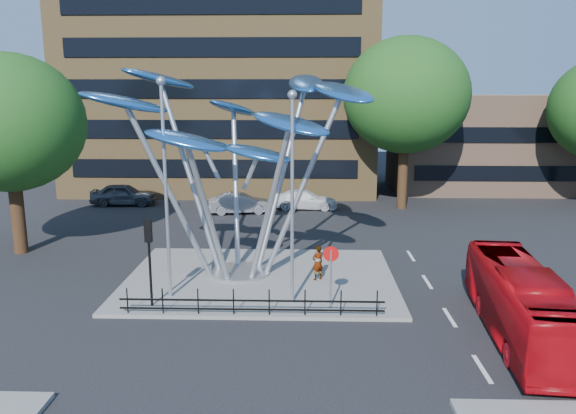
{
  "coord_description": "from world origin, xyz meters",
  "views": [
    {
      "loc": [
        0.99,
        -18.1,
        8.47
      ],
      "look_at": [
        0.31,
        4.0,
        3.82
      ],
      "focal_mm": 35.0,
      "sensor_mm": 36.0,
      "label": 1
    }
  ],
  "objects_px": {
    "tree_left": "(9,123)",
    "no_entry_sign_island": "(331,266)",
    "leaf_sculpture": "(236,126)",
    "street_lamp_right": "(292,180)",
    "red_bus": "(521,302)",
    "pedestrian": "(318,263)",
    "parked_car_mid": "(240,203)",
    "parked_car_right": "(305,200)",
    "parked_car_left": "(124,194)",
    "street_lamp_left": "(165,170)",
    "tree_right": "(406,96)",
    "traffic_light_island": "(149,245)"
  },
  "relations": [
    {
      "from": "tree_left",
      "to": "no_entry_sign_island",
      "type": "distance_m",
      "value": 18.35
    },
    {
      "from": "leaf_sculpture",
      "to": "street_lamp_right",
      "type": "xyz_separation_m",
      "value": [
        2.57,
        -3.68,
        -1.78
      ]
    },
    {
      "from": "leaf_sculpture",
      "to": "street_lamp_right",
      "type": "distance_m",
      "value": 4.83
    },
    {
      "from": "red_bus",
      "to": "pedestrian",
      "type": "distance_m",
      "value": 8.73
    },
    {
      "from": "street_lamp_right",
      "to": "parked_car_mid",
      "type": "distance_m",
      "value": 17.92
    },
    {
      "from": "parked_car_mid",
      "to": "parked_car_right",
      "type": "relative_size",
      "value": 0.93
    },
    {
      "from": "parked_car_left",
      "to": "parked_car_right",
      "type": "distance_m",
      "value": 13.52
    },
    {
      "from": "street_lamp_left",
      "to": "parked_car_mid",
      "type": "distance_m",
      "value": 17.08
    },
    {
      "from": "no_entry_sign_island",
      "to": "pedestrian",
      "type": "bearing_deg",
      "value": 97.62
    },
    {
      "from": "tree_right",
      "to": "parked_car_mid",
      "type": "relative_size",
      "value": 2.79
    },
    {
      "from": "street_lamp_right",
      "to": "red_bus",
      "type": "height_order",
      "value": "street_lamp_right"
    },
    {
      "from": "parked_car_left",
      "to": "tree_right",
      "type": "bearing_deg",
      "value": -94.72
    },
    {
      "from": "red_bus",
      "to": "pedestrian",
      "type": "xyz_separation_m",
      "value": [
        -6.93,
        5.3,
        -0.31
      ]
    },
    {
      "from": "street_lamp_right",
      "to": "red_bus",
      "type": "bearing_deg",
      "value": -17.78
    },
    {
      "from": "street_lamp_left",
      "to": "parked_car_mid",
      "type": "xyz_separation_m",
      "value": [
        0.99,
        16.41,
        -4.64
      ]
    },
    {
      "from": "leaf_sculpture",
      "to": "street_lamp_left",
      "type": "distance_m",
      "value": 4.28
    },
    {
      "from": "tree_left",
      "to": "leaf_sculpture",
      "type": "relative_size",
      "value": 0.81
    },
    {
      "from": "street_lamp_left",
      "to": "parked_car_right",
      "type": "distance_m",
      "value": 19.45
    },
    {
      "from": "street_lamp_right",
      "to": "street_lamp_left",
      "type": "bearing_deg",
      "value": 174.29
    },
    {
      "from": "traffic_light_island",
      "to": "no_entry_sign_island",
      "type": "height_order",
      "value": "traffic_light_island"
    },
    {
      "from": "tree_right",
      "to": "no_entry_sign_island",
      "type": "distance_m",
      "value": 21.31
    },
    {
      "from": "red_bus",
      "to": "parked_car_left",
      "type": "bearing_deg",
      "value": 138.6
    },
    {
      "from": "street_lamp_right",
      "to": "parked_car_mid",
      "type": "xyz_separation_m",
      "value": [
        -4.01,
        16.91,
        -4.38
      ]
    },
    {
      "from": "no_entry_sign_island",
      "to": "parked_car_right",
      "type": "relative_size",
      "value": 0.53
    },
    {
      "from": "tree_left",
      "to": "parked_car_right",
      "type": "height_order",
      "value": "tree_left"
    },
    {
      "from": "leaf_sculpture",
      "to": "red_bus",
      "type": "height_order",
      "value": "leaf_sculpture"
    },
    {
      "from": "pedestrian",
      "to": "parked_car_left",
      "type": "xyz_separation_m",
      "value": [
        -14.07,
        16.75,
        -0.13
      ]
    },
    {
      "from": "street_lamp_right",
      "to": "tree_left",
      "type": "bearing_deg",
      "value": 154.23
    },
    {
      "from": "parked_car_right",
      "to": "street_lamp_right",
      "type": "bearing_deg",
      "value": -178.27
    },
    {
      "from": "tree_right",
      "to": "leaf_sculpture",
      "type": "height_order",
      "value": "tree_right"
    },
    {
      "from": "no_entry_sign_island",
      "to": "red_bus",
      "type": "relative_size",
      "value": 0.27
    },
    {
      "from": "street_lamp_left",
      "to": "street_lamp_right",
      "type": "xyz_separation_m",
      "value": [
        5.0,
        -0.5,
        -0.26
      ]
    },
    {
      "from": "leaf_sculpture",
      "to": "parked_car_mid",
      "type": "relative_size",
      "value": 2.93
    },
    {
      "from": "traffic_light_island",
      "to": "pedestrian",
      "type": "distance_m",
      "value": 7.51
    },
    {
      "from": "tree_right",
      "to": "parked_car_left",
      "type": "distance_m",
      "value": 21.75
    },
    {
      "from": "tree_right",
      "to": "parked_car_right",
      "type": "height_order",
      "value": "tree_right"
    },
    {
      "from": "parked_car_right",
      "to": "red_bus",
      "type": "bearing_deg",
      "value": -157.19
    },
    {
      "from": "red_bus",
      "to": "parked_car_mid",
      "type": "distance_m",
      "value": 22.89
    },
    {
      "from": "no_entry_sign_island",
      "to": "parked_car_right",
      "type": "height_order",
      "value": "no_entry_sign_island"
    },
    {
      "from": "leaf_sculpture",
      "to": "no_entry_sign_island",
      "type": "bearing_deg",
      "value": -45.67
    },
    {
      "from": "parked_car_mid",
      "to": "parked_car_left",
      "type": "bearing_deg",
      "value": 64.91
    },
    {
      "from": "tree_right",
      "to": "parked_car_left",
      "type": "xyz_separation_m",
      "value": [
        -20.5,
        0.48,
        -7.23
      ]
    },
    {
      "from": "tree_right",
      "to": "pedestrian",
      "type": "bearing_deg",
      "value": -111.57
    },
    {
      "from": "parked_car_mid",
      "to": "tree_right",
      "type": "bearing_deg",
      "value": -88.79
    },
    {
      "from": "tree_left",
      "to": "parked_car_right",
      "type": "distance_m",
      "value": 19.89
    },
    {
      "from": "pedestrian",
      "to": "parked_car_right",
      "type": "height_order",
      "value": "pedestrian"
    },
    {
      "from": "pedestrian",
      "to": "tree_left",
      "type": "bearing_deg",
      "value": -48.79
    },
    {
      "from": "traffic_light_island",
      "to": "pedestrian",
      "type": "relative_size",
      "value": 2.18
    },
    {
      "from": "street_lamp_right",
      "to": "pedestrian",
      "type": "xyz_separation_m",
      "value": [
        1.07,
        2.73,
        -4.16
      ]
    },
    {
      "from": "parked_car_right",
      "to": "tree_right",
      "type": "bearing_deg",
      "value": -83.17
    }
  ]
}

